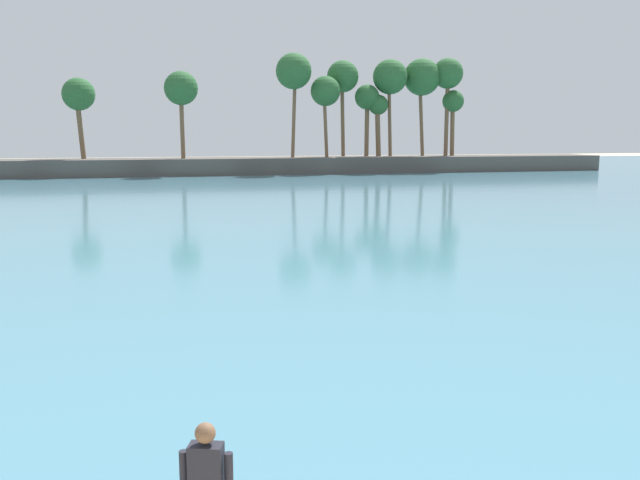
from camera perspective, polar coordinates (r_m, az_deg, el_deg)
The scene contains 2 objects.
sea at distance 60.60m, azimuth -12.62°, elevation 4.49°, with size 220.00×106.99×0.06m, color teal.
palm_headland at distance 74.26m, azimuth -10.09°, elevation 8.23°, with size 100.53×6.30×12.91m.
Camera 1 is at (-1.53, 0.76, 4.51)m, focal length 38.52 mm.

